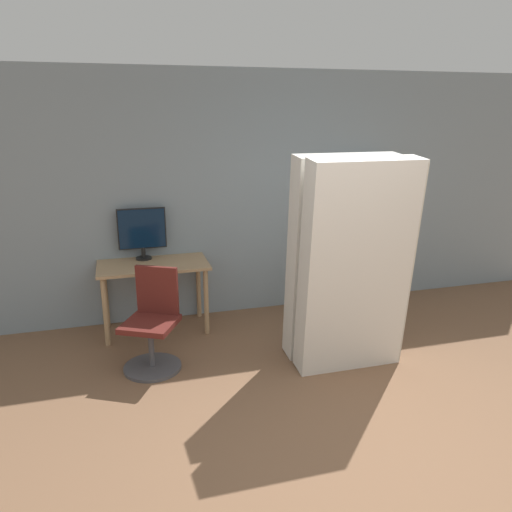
{
  "coord_description": "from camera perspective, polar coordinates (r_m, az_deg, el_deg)",
  "views": [
    {
      "loc": [
        -1.46,
        -2.36,
        2.26
      ],
      "look_at": [
        -0.33,
        1.64,
        1.05
      ],
      "focal_mm": 35.0,
      "sensor_mm": 36.0,
      "label": 1
    }
  ],
  "objects": [
    {
      "name": "monitor",
      "position": [
        5.37,
        -12.89,
        2.84
      ],
      "size": [
        0.5,
        0.17,
        0.55
      ],
      "color": "black",
      "rests_on": "desk"
    },
    {
      "name": "bookshelf",
      "position": [
        6.02,
        10.81,
        2.51
      ],
      "size": [
        0.69,
        0.28,
        1.67
      ],
      "color": "beige",
      "rests_on": "ground"
    },
    {
      "name": "wall_back",
      "position": [
        5.63,
        -0.6,
        6.95
      ],
      "size": [
        8.0,
        0.06,
        2.7
      ],
      "color": "gray",
      "rests_on": "ground"
    },
    {
      "name": "ground_plane",
      "position": [
        3.58,
        13.41,
        -23.44
      ],
      "size": [
        16.0,
        16.0,
        0.0
      ],
      "primitive_type": "plane",
      "color": "brown"
    },
    {
      "name": "mattress_near",
      "position": [
        4.38,
        11.44,
        -1.39
      ],
      "size": [
        0.97,
        0.42,
        1.91
      ],
      "color": "silver",
      "rests_on": "ground"
    },
    {
      "name": "desk",
      "position": [
        5.3,
        -11.62,
        -2.01
      ],
      "size": [
        1.13,
        0.6,
        0.74
      ],
      "color": "tan",
      "rests_on": "ground"
    },
    {
      "name": "office_chair",
      "position": [
        4.64,
        -11.71,
        -8.18
      ],
      "size": [
        0.59,
        0.59,
        0.92
      ],
      "color": "#4C4C51",
      "rests_on": "ground"
    },
    {
      "name": "mattress_far",
      "position": [
        4.65,
        9.69,
        -0.27
      ],
      "size": [
        0.97,
        0.4,
        1.91
      ],
      "color": "silver",
      "rests_on": "ground"
    }
  ]
}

